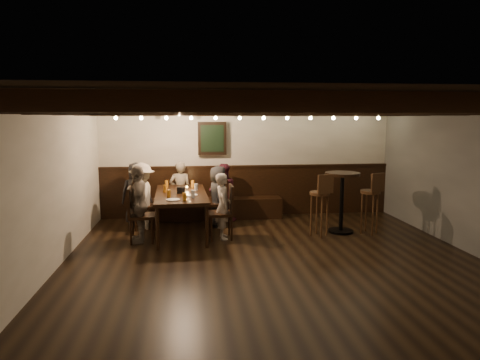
{
  "coord_description": "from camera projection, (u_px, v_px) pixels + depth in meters",
  "views": [
    {
      "loc": [
        -1.27,
        -5.98,
        2.2
      ],
      "look_at": [
        -0.43,
        1.3,
        1.13
      ],
      "focal_mm": 32.0,
      "sensor_mm": 36.0,
      "label": 1
    }
  ],
  "objects": [
    {
      "name": "pint_f",
      "position": [
        193.0,
        194.0,
        7.56
      ],
      "size": [
        0.07,
        0.07,
        0.14
      ],
      "primitive_type": "cylinder",
      "color": "silver",
      "rests_on": "dining_table"
    },
    {
      "name": "pint_c",
      "position": [
        165.0,
        189.0,
        8.12
      ],
      "size": [
        0.07,
        0.07,
        0.14
      ],
      "primitive_type": "cylinder",
      "color": "#BF7219",
      "rests_on": "dining_table"
    },
    {
      "name": "bar_stool_right",
      "position": [
        370.0,
        211.0,
        8.12
      ],
      "size": [
        0.41,
        0.43,
        1.18
      ],
      "rotation": [
        0.0,
        0.0,
        0.4
      ],
      "color": "#3E2913",
      "rests_on": "floor"
    },
    {
      "name": "person_bench_left",
      "position": [
        137.0,
        193.0,
        8.84
      ],
      "size": [
        0.65,
        0.43,
        1.29
      ],
      "primitive_type": "imported",
      "rotation": [
        0.0,
        0.0,
        3.18
      ],
      "color": "#262528",
      "rests_on": "floor"
    },
    {
      "name": "plate_far",
      "position": [
        191.0,
        195.0,
        7.81
      ],
      "size": [
        0.24,
        0.24,
        0.01
      ],
      "primitive_type": "cylinder",
      "color": "white",
      "rests_on": "dining_table"
    },
    {
      "name": "condiment_caddy",
      "position": [
        181.0,
        190.0,
        8.02
      ],
      "size": [
        0.15,
        0.1,
        0.12
      ],
      "primitive_type": "cube",
      "color": "black",
      "rests_on": "dining_table"
    },
    {
      "name": "dining_table",
      "position": [
        181.0,
        196.0,
        8.09
      ],
      "size": [
        1.02,
        2.14,
        0.79
      ],
      "rotation": [
        0.0,
        0.0,
        0.04
      ],
      "color": "black",
      "rests_on": "floor"
    },
    {
      "name": "pint_e",
      "position": [
        169.0,
        194.0,
        7.59
      ],
      "size": [
        0.07,
        0.07,
        0.14
      ],
      "primitive_type": "cylinder",
      "color": "#BF7219",
      "rests_on": "dining_table"
    },
    {
      "name": "pint_b",
      "position": [
        193.0,
        184.0,
        8.74
      ],
      "size": [
        0.07,
        0.07,
        0.14
      ],
      "primitive_type": "cylinder",
      "color": "#BF7219",
      "rests_on": "dining_table"
    },
    {
      "name": "chair_right_near",
      "position": [
        217.0,
        212.0,
        8.7
      ],
      "size": [
        0.47,
        0.47,
        0.99
      ],
      "rotation": [
        0.0,
        0.0,
        1.61
      ],
      "color": "black",
      "rests_on": "floor"
    },
    {
      "name": "person_left_near",
      "position": [
        142.0,
        196.0,
        8.42
      ],
      "size": [
        0.52,
        0.87,
        1.33
      ],
      "primitive_type": "imported",
      "rotation": [
        0.0,
        0.0,
        -1.53
      ],
      "color": "#B7AD9A",
      "rests_on": "floor"
    },
    {
      "name": "person_bench_right",
      "position": [
        223.0,
        192.0,
        9.12
      ],
      "size": [
        0.62,
        0.49,
        1.24
      ],
      "primitive_type": "imported",
      "rotation": [
        0.0,
        0.0,
        3.18
      ],
      "color": "#541D2C",
      "rests_on": "floor"
    },
    {
      "name": "pint_d",
      "position": [
        196.0,
        187.0,
        8.31
      ],
      "size": [
        0.07,
        0.07,
        0.14
      ],
      "primitive_type": "cylinder",
      "color": "silver",
      "rests_on": "dining_table"
    },
    {
      "name": "plate_near",
      "position": [
        173.0,
        200.0,
        7.37
      ],
      "size": [
        0.24,
        0.24,
        0.01
      ],
      "primitive_type": "cylinder",
      "color": "white",
      "rests_on": "dining_table"
    },
    {
      "name": "bar_stool_left",
      "position": [
        319.0,
        213.0,
        7.96
      ],
      "size": [
        0.4,
        0.42,
        1.18
      ],
      "rotation": [
        0.0,
        0.0,
        0.3
      ],
      "color": "#3E2913",
      "rests_on": "floor"
    },
    {
      "name": "chair_left_far",
      "position": [
        141.0,
        225.0,
        7.6
      ],
      "size": [
        0.47,
        0.47,
        0.99
      ],
      "rotation": [
        0.0,
        0.0,
        -1.53
      ],
      "color": "black",
      "rests_on": "floor"
    },
    {
      "name": "chair_left_near",
      "position": [
        144.0,
        214.0,
        8.48
      ],
      "size": [
        0.46,
        0.46,
        0.97
      ],
      "rotation": [
        0.0,
        0.0,
        -1.53
      ],
      "color": "black",
      "rests_on": "floor"
    },
    {
      "name": "chair_right_far",
      "position": [
        222.0,
        222.0,
        7.82
      ],
      "size": [
        0.47,
        0.47,
        0.99
      ],
      "rotation": [
        0.0,
        0.0,
        1.61
      ],
      "color": "black",
      "rests_on": "floor"
    },
    {
      "name": "room",
      "position": [
        242.0,
        176.0,
        8.33
      ],
      "size": [
        7.0,
        7.0,
        7.0
      ],
      "color": "black",
      "rests_on": "ground"
    },
    {
      "name": "high_top_table",
      "position": [
        342.0,
        193.0,
        8.17
      ],
      "size": [
        0.66,
        0.66,
        1.17
      ],
      "color": "black",
      "rests_on": "floor"
    },
    {
      "name": "pint_g",
      "position": [
        185.0,
        197.0,
        7.29
      ],
      "size": [
        0.07,
        0.07,
        0.14
      ],
      "primitive_type": "cylinder",
      "color": "#BF7219",
      "rests_on": "dining_table"
    },
    {
      "name": "person_right_far",
      "position": [
        223.0,
        206.0,
        7.78
      ],
      "size": [
        0.31,
        0.45,
        1.21
      ],
      "primitive_type": "imported",
      "rotation": [
        0.0,
        0.0,
        1.61
      ],
      "color": "#AFA294",
      "rests_on": "floor"
    },
    {
      "name": "person_bench_centre",
      "position": [
        180.0,
        191.0,
        9.13
      ],
      "size": [
        0.48,
        0.32,
        1.28
      ],
      "primitive_type": "imported",
      "rotation": [
        0.0,
        0.0,
        3.18
      ],
      "color": "gray",
      "rests_on": "floor"
    },
    {
      "name": "candle",
      "position": [
        187.0,
        189.0,
        8.39
      ],
      "size": [
        0.05,
        0.05,
        0.05
      ],
      "primitive_type": "cylinder",
      "color": "beige",
      "rests_on": "dining_table"
    },
    {
      "name": "person_right_near",
      "position": [
        218.0,
        196.0,
        8.65
      ],
      "size": [
        0.42,
        0.62,
        1.24
      ],
      "primitive_type": "imported",
      "rotation": [
        0.0,
        0.0,
        1.61
      ],
      "color": "#27282A",
      "rests_on": "floor"
    },
    {
      "name": "pint_a",
      "position": [
        166.0,
        184.0,
        8.71
      ],
      "size": [
        0.07,
        0.07,
        0.14
      ],
      "primitive_type": "cylinder",
      "color": "#BF7219",
      "rests_on": "dining_table"
    },
    {
      "name": "person_left_far",
      "position": [
        139.0,
        204.0,
        7.54
      ],
      "size": [
        0.36,
        0.82,
        1.37
      ],
      "primitive_type": "imported",
      "rotation": [
        0.0,
        0.0,
        -1.53
      ],
      "color": "gray",
      "rests_on": "floor"
    }
  ]
}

